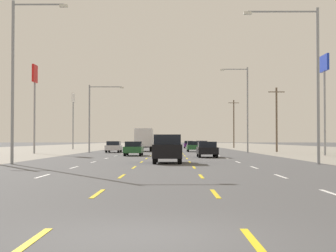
# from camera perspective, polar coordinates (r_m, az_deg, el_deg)

# --- Properties ---
(ground_plane) EXTENTS (572.00, 572.00, 0.00)m
(ground_plane) POSITION_cam_1_polar(r_m,az_deg,el_deg) (74.70, 0.08, -2.77)
(ground_plane) COLOR #4C4C4F
(lane_markings) EXTENTS (10.64, 227.60, 0.01)m
(lane_markings) POSITION_cam_1_polar(r_m,az_deg,el_deg) (113.19, 0.20, -2.35)
(lane_markings) COLOR white
(lane_markings) RESTS_ON ground
(suv_center_turn_nearest) EXTENTS (1.98, 4.90, 1.98)m
(suv_center_turn_nearest) POSITION_cam_1_polar(r_m,az_deg,el_deg) (36.63, -0.06, -2.44)
(suv_center_turn_nearest) COLOR black
(suv_center_turn_nearest) RESTS_ON ground
(sedan_inner_right_near) EXTENTS (1.80, 4.50, 1.46)m
(sedan_inner_right_near) POSITION_cam_1_polar(r_m,az_deg,el_deg) (49.02, 4.25, -2.52)
(sedan_inner_right_near) COLOR black
(sedan_inner_right_near) RESTS_ON ground
(sedan_inner_left_mid) EXTENTS (1.80, 4.50, 1.46)m
(sedan_inner_left_mid) POSITION_cam_1_polar(r_m,az_deg,el_deg) (53.98, -3.75, -2.43)
(sedan_inner_left_mid) COLOR #235B2D
(sedan_inner_left_mid) RESTS_ON ground
(sedan_far_left_midfar) EXTENTS (1.80, 4.50, 1.46)m
(sedan_far_left_midfar) POSITION_cam_1_polar(r_m,az_deg,el_deg) (68.33, -5.90, -2.24)
(sedan_far_left_midfar) COLOR silver
(sedan_far_left_midfar) RESTS_ON ground
(sedan_inner_right_far) EXTENTS (1.80, 4.50, 1.46)m
(sedan_inner_right_far) POSITION_cam_1_polar(r_m,az_deg,el_deg) (72.62, 2.77, -2.21)
(sedan_inner_right_far) COLOR #235B2D
(sedan_inner_right_far) RESTS_ON ground
(box_truck_inner_left_farther) EXTENTS (2.40, 7.20, 3.23)m
(box_truck_inner_left_farther) POSITION_cam_1_polar(r_m,az_deg,el_deg) (75.67, -2.60, -1.36)
(box_truck_inner_left_farther) COLOR silver
(box_truck_inner_left_farther) RESTS_ON ground
(hatchback_center_turn_farthest) EXTENTS (1.72, 3.90, 1.54)m
(hatchback_center_turn_farthest) POSITION_cam_1_polar(r_m,az_deg,el_deg) (91.21, 0.08, -2.05)
(hatchback_center_turn_farthest) COLOR silver
(hatchback_center_turn_farthest) RESTS_ON ground
(sedan_inner_right_distant_a) EXTENTS (1.80, 4.50, 1.46)m
(sedan_inner_right_distant_a) POSITION_cam_1_polar(r_m,az_deg,el_deg) (103.21, 2.24, -2.01)
(sedan_inner_right_distant_a) COLOR #4C196B
(sedan_inner_right_distant_a) RESTS_ON ground
(sedan_far_right_distant_b) EXTENTS (1.80, 4.50, 1.46)m
(sedan_far_right_distant_b) POSITION_cam_1_polar(r_m,az_deg,el_deg) (112.31, 3.83, -1.97)
(sedan_far_right_distant_b) COLOR silver
(sedan_far_right_distant_b) RESTS_ON ground
(sedan_far_right_distant_c) EXTENTS (1.80, 4.50, 1.46)m
(sedan_far_right_distant_c) POSITION_cam_1_polar(r_m,az_deg,el_deg) (128.50, 3.42, -1.92)
(sedan_far_right_distant_c) COLOR #235B2D
(sedan_far_right_distant_c) RESTS_ON ground
(pole_sign_left_row_1) EXTENTS (0.24, 1.87, 10.64)m
(pole_sign_left_row_1) POSITION_cam_1_polar(r_m,az_deg,el_deg) (65.18, -14.25, 4.12)
(pole_sign_left_row_1) COLOR gray
(pole_sign_left_row_1) RESTS_ON ground
(pole_sign_left_row_2) EXTENTS (0.24, 2.33, 9.88)m
(pole_sign_left_row_2) POSITION_cam_1_polar(r_m,az_deg,el_deg) (94.00, -10.24, 2.12)
(pole_sign_left_row_2) COLOR gray
(pole_sign_left_row_2) RESTS_ON ground
(pole_sign_right_row_1) EXTENTS (0.24, 2.72, 10.52)m
(pole_sign_right_row_1) POSITION_cam_1_polar(r_m,az_deg,el_deg) (57.55, 16.60, 5.12)
(pole_sign_right_row_1) COLOR gray
(pole_sign_right_row_1) RESTS_ON ground
(streetlight_left_row_0) EXTENTS (3.73, 0.26, 10.92)m
(streetlight_left_row_0) POSITION_cam_1_polar(r_m,az_deg,el_deg) (36.57, -16.00, 5.74)
(streetlight_left_row_0) COLOR gray
(streetlight_left_row_0) RESTS_ON ground
(streetlight_right_row_0) EXTENTS (5.01, 0.26, 10.40)m
(streetlight_right_row_0) POSITION_cam_1_polar(r_m,az_deg,el_deg) (36.25, 15.14, 5.63)
(streetlight_right_row_0) COLOR gray
(streetlight_right_row_0) RESTS_ON ground
(streetlight_left_row_1) EXTENTS (4.51, 0.26, 8.70)m
(streetlight_left_row_1) POSITION_cam_1_polar(r_m,az_deg,el_deg) (68.13, -8.08, 1.45)
(streetlight_left_row_1) COLOR gray
(streetlight_left_row_1) RESTS_ON ground
(streetlight_right_row_1) EXTENTS (3.61, 0.26, 10.95)m
(streetlight_right_row_1) POSITION_cam_1_polar(r_m,az_deg,el_deg) (68.09, 8.36, 2.35)
(streetlight_right_row_1) COLOR gray
(streetlight_right_row_1) RESTS_ON ground
(utility_pole_right_row_1) EXTENTS (2.20, 0.26, 8.71)m
(utility_pole_right_row_1) POSITION_cam_1_polar(r_m,az_deg,el_deg) (72.45, 11.68, 0.82)
(utility_pole_right_row_1) COLOR brown
(utility_pole_right_row_1) RESTS_ON ground
(utility_pole_right_row_2) EXTENTS (2.20, 0.26, 9.97)m
(utility_pole_right_row_2) POSITION_cam_1_polar(r_m,az_deg,el_deg) (110.18, 7.14, 0.33)
(utility_pole_right_row_2) COLOR brown
(utility_pole_right_row_2) RESTS_ON ground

